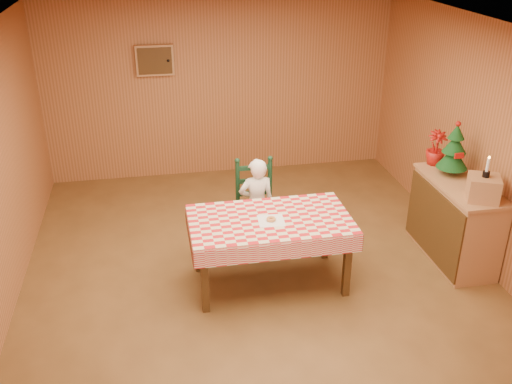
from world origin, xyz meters
The scene contains 13 objects.
ground centered at (0.00, 0.00, 0.00)m, with size 6.00×6.00×0.00m, color brown.
cabin_walls centered at (0.00, 0.53, 1.83)m, with size 5.10×6.05×2.65m.
dining_table centered at (0.10, -0.07, 0.69)m, with size 1.66×0.96×0.77m.
ladder_chair centered at (0.10, 0.72, 0.50)m, with size 0.44×0.40×1.08m.
seated_child centered at (0.10, 0.66, 0.56)m, with size 0.41×0.27×1.12m, color white.
napkin centered at (0.10, -0.12, 0.77)m, with size 0.26×0.26×0.00m, color white.
donut centered at (0.10, -0.12, 0.79)m, with size 0.10×0.10×0.03m, color #D58E4C.
shelf_unit centered at (2.23, 0.05, 0.47)m, with size 0.54×1.24×0.93m.
crate centered at (2.24, -0.35, 1.06)m, with size 0.30×0.30×0.25m, color tan.
christmas_tree centered at (2.24, 0.30, 1.21)m, with size 0.34×0.34×0.62m.
flower_arrangement centered at (2.19, 0.60, 1.13)m, with size 0.23×0.23×0.40m, color #A2140F.
candle_set centered at (2.24, -0.35, 1.24)m, with size 0.07×0.07×0.22m.
storage_bin centered at (2.24, 0.10, 0.20)m, with size 0.39×0.39×0.39m, color black.
Camera 1 is at (-0.99, -5.04, 3.51)m, focal length 40.00 mm.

